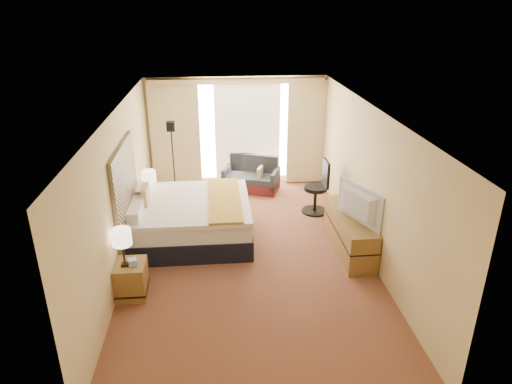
{
  "coord_description": "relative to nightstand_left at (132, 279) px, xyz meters",
  "views": [
    {
      "loc": [
        -0.51,
        -7.09,
        4.21
      ],
      "look_at": [
        0.17,
        0.4,
        1.03
      ],
      "focal_mm": 32.0,
      "sensor_mm": 36.0,
      "label": 1
    }
  ],
  "objects": [
    {
      "name": "window",
      "position": [
        2.12,
        4.52,
        1.04
      ],
      "size": [
        2.3,
        0.02,
        2.3
      ],
      "primitive_type": "cube",
      "color": "silver",
      "rests_on": "wall_back"
    },
    {
      "name": "telephone",
      "position": [
        0.0,
        2.33,
        0.31
      ],
      "size": [
        0.24,
        0.21,
        0.08
      ],
      "primitive_type": "cube",
      "rotation": [
        0.0,
        0.0,
        -0.31
      ],
      "color": "black",
      "rests_on": "nightstand_right"
    },
    {
      "name": "ceiling",
      "position": [
        1.87,
        1.05,
        2.33
      ],
      "size": [
        4.2,
        7.0,
        0.02
      ],
      "primitive_type": "cube",
      "color": "silver",
      "rests_on": "wall_back"
    },
    {
      "name": "floor",
      "position": [
        1.87,
        1.05,
        -0.28
      ],
      "size": [
        4.2,
        7.0,
        0.02
      ],
      "primitive_type": "cube",
      "color": "#521717",
      "rests_on": "ground"
    },
    {
      "name": "tissue_box",
      "position": [
        0.06,
        -0.05,
        0.33
      ],
      "size": [
        0.14,
        0.14,
        0.11
      ],
      "primitive_type": "cube",
      "rotation": [
        0.0,
        0.0,
        0.24
      ],
      "color": "#86AED0",
      "rests_on": "nightstand_left"
    },
    {
      "name": "curtains",
      "position": [
        1.87,
        4.44,
        1.13
      ],
      "size": [
        4.12,
        0.19,
        2.56
      ],
      "color": "beige",
      "rests_on": "floor"
    },
    {
      "name": "media_dresser",
      "position": [
        3.7,
        1.05,
        0.07
      ],
      "size": [
        0.5,
        1.8,
        0.7
      ],
      "primitive_type": "cube",
      "color": "olive",
      "rests_on": "floor"
    },
    {
      "name": "nightstand_left",
      "position": [
        0.0,
        0.0,
        0.0
      ],
      "size": [
        0.45,
        0.52,
        0.55
      ],
      "primitive_type": "cube",
      "color": "olive",
      "rests_on": "floor"
    },
    {
      "name": "wall_front",
      "position": [
        1.87,
        -2.45,
        1.02
      ],
      "size": [
        4.2,
        0.02,
        2.6
      ],
      "primitive_type": "cube",
      "color": "beige",
      "rests_on": "ground"
    },
    {
      "name": "lamp_right",
      "position": [
        0.02,
        2.48,
        0.72
      ],
      "size": [
        0.27,
        0.27,
        0.58
      ],
      "color": "black",
      "rests_on": "nightstand_right"
    },
    {
      "name": "bed",
      "position": [
        0.81,
        1.77,
        0.12
      ],
      "size": [
        2.25,
        2.06,
        1.09
      ],
      "color": "black",
      "rests_on": "floor"
    },
    {
      "name": "television",
      "position": [
        3.65,
        0.75,
        0.75
      ],
      "size": [
        0.56,
        1.09,
        0.64
      ],
      "primitive_type": "imported",
      "rotation": [
        0.0,
        0.0,
        1.96
      ],
      "color": "black",
      "rests_on": "media_dresser"
    },
    {
      "name": "wall_back",
      "position": [
        1.87,
        4.55,
        1.02
      ],
      "size": [
        4.2,
        0.02,
        2.6
      ],
      "primitive_type": "cube",
      "color": "beige",
      "rests_on": "ground"
    },
    {
      "name": "nightstand_right",
      "position": [
        0.0,
        2.5,
        0.0
      ],
      "size": [
        0.45,
        0.52,
        0.55
      ],
      "primitive_type": "cube",
      "color": "olive",
      "rests_on": "floor"
    },
    {
      "name": "wall_right",
      "position": [
        3.97,
        1.05,
        1.02
      ],
      "size": [
        0.02,
        7.0,
        2.6
      ],
      "primitive_type": "cube",
      "color": "beige",
      "rests_on": "ground"
    },
    {
      "name": "loveseat",
      "position": [
        2.18,
        4.08,
        -0.01
      ],
      "size": [
        1.43,
        1.09,
        0.8
      ],
      "rotation": [
        0.0,
        0.0,
        -0.36
      ],
      "color": "#59191B",
      "rests_on": "floor"
    },
    {
      "name": "headboard",
      "position": [
        -0.19,
        1.25,
        1.01
      ],
      "size": [
        0.06,
        1.85,
        1.5
      ],
      "primitive_type": "cube",
      "color": "black",
      "rests_on": "wall_left"
    },
    {
      "name": "wall_left",
      "position": [
        -0.23,
        1.05,
        1.02
      ],
      "size": [
        0.02,
        7.0,
        2.6
      ],
      "primitive_type": "cube",
      "color": "beige",
      "rests_on": "ground"
    },
    {
      "name": "lamp_left",
      "position": [
        -0.06,
        -0.05,
        0.75
      ],
      "size": [
        0.29,
        0.29,
        0.61
      ],
      "color": "black",
      "rests_on": "nightstand_left"
    },
    {
      "name": "desk_chair",
      "position": [
        3.49,
        2.69,
        0.24
      ],
      "size": [
        0.56,
        0.56,
        1.15
      ],
      "rotation": [
        0.0,
        0.0,
        -0.0
      ],
      "color": "black",
      "rests_on": "floor"
    },
    {
      "name": "floor_lamp",
      "position": [
        0.44,
        3.35,
        1.05
      ],
      "size": [
        0.24,
        0.24,
        1.88
      ],
      "color": "black",
      "rests_on": "floor"
    }
  ]
}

